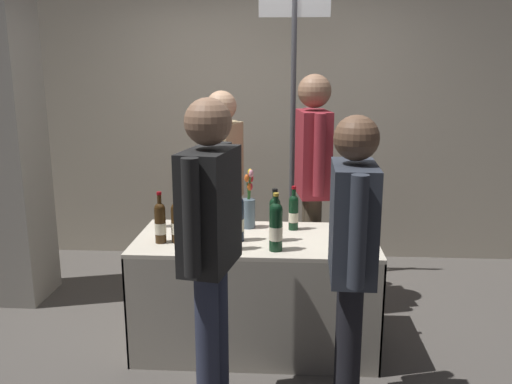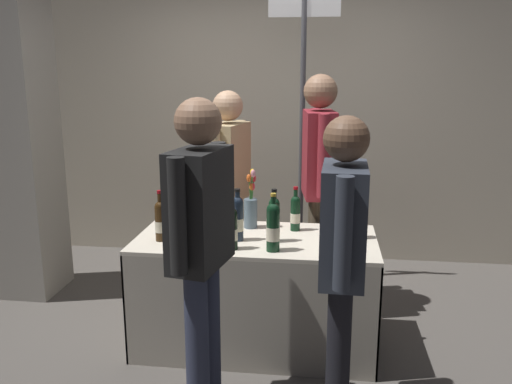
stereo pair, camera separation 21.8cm
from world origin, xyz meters
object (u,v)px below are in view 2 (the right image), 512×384
object	(u,v)px
tasting_table	(256,271)
vendor_presenter	(318,171)
flower_vase	(251,208)
display_bottle_0	(238,218)
taster_foreground_right	(342,247)
featured_wine_bottle	(273,226)
wine_glass_mid	(163,212)
concrete_pillar	(12,86)
booth_signpost	(302,113)
wine_glass_near_vendor	(197,219)

from	to	relation	value
tasting_table	vendor_presenter	world-z (taller)	vendor_presenter
flower_vase	vendor_presenter	distance (m)	0.64
display_bottle_0	taster_foreground_right	world-z (taller)	taster_foreground_right
featured_wine_bottle	wine_glass_mid	distance (m)	0.91
featured_wine_bottle	vendor_presenter	world-z (taller)	vendor_presenter
concrete_pillar	display_bottle_0	xyz separation A→B (m)	(1.86, -0.73, -0.78)
tasting_table	featured_wine_bottle	distance (m)	0.47
display_bottle_0	vendor_presenter	distance (m)	0.87
wine_glass_mid	booth_signpost	bearing A→B (deg)	46.41
featured_wine_bottle	booth_signpost	distance (m)	1.49
concrete_pillar	featured_wine_bottle	bearing A→B (deg)	-23.17
display_bottle_0	tasting_table	bearing A→B (deg)	32.25
vendor_presenter	featured_wine_bottle	bearing A→B (deg)	-23.42
taster_foreground_right	vendor_presenter	bearing A→B (deg)	7.62
wine_glass_near_vendor	display_bottle_0	bearing A→B (deg)	-14.73
concrete_pillar	tasting_table	size ratio (longest dim) A/B	2.17
flower_vase	concrete_pillar	bearing A→B (deg)	166.85
tasting_table	display_bottle_0	xyz separation A→B (m)	(-0.11, -0.07, 0.37)
flower_vase	wine_glass_near_vendor	bearing A→B (deg)	-146.95
tasting_table	featured_wine_bottle	size ratio (longest dim) A/B	4.36
tasting_table	booth_signpost	bearing A→B (deg)	78.56
wine_glass_mid	vendor_presenter	distance (m)	1.16
vendor_presenter	booth_signpost	distance (m)	0.65
featured_wine_bottle	vendor_presenter	size ratio (longest dim) A/B	0.20
display_bottle_0	wine_glass_mid	bearing A→B (deg)	154.40
concrete_pillar	display_bottle_0	size ratio (longest dim) A/B	10.01
display_bottle_0	vendor_presenter	size ratio (longest dim) A/B	0.19
concrete_pillar	booth_signpost	distance (m)	2.26
display_bottle_0	wine_glass_near_vendor	distance (m)	0.29
display_bottle_0	vendor_presenter	world-z (taller)	vendor_presenter
featured_wine_bottle	wine_glass_mid	bearing A→B (deg)	151.31
concrete_pillar	tasting_table	xyz separation A→B (m)	(1.96, -0.66, -1.15)
display_bottle_0	flower_vase	xyz separation A→B (m)	(0.04, 0.28, -0.01)
wine_glass_mid	taster_foreground_right	size ratio (longest dim) A/B	0.08
concrete_pillar	booth_signpost	xyz separation A→B (m)	(2.20, 0.49, -0.22)
concrete_pillar	wine_glass_mid	world-z (taller)	concrete_pillar
flower_vase	display_bottle_0	bearing A→B (deg)	-98.92
featured_wine_bottle	flower_vase	xyz separation A→B (m)	(-0.19, 0.45, -0.01)
vendor_presenter	taster_foreground_right	size ratio (longest dim) A/B	1.11
flower_vase	vendor_presenter	bearing A→B (deg)	43.41
wine_glass_near_vendor	vendor_presenter	size ratio (longest dim) A/B	0.08
vendor_presenter	concrete_pillar	bearing A→B (deg)	-98.15
concrete_pillar	taster_foreground_right	size ratio (longest dim) A/B	2.09
display_bottle_0	wine_glass_mid	world-z (taller)	display_bottle_0
featured_wine_bottle	wine_glass_near_vendor	bearing A→B (deg)	154.93
tasting_table	wine_glass_near_vendor	world-z (taller)	wine_glass_near_vendor
concrete_pillar	vendor_presenter	distance (m)	2.42
concrete_pillar	vendor_presenter	bearing A→B (deg)	-0.62
tasting_table	wine_glass_near_vendor	distance (m)	0.51
concrete_pillar	featured_wine_bottle	world-z (taller)	concrete_pillar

